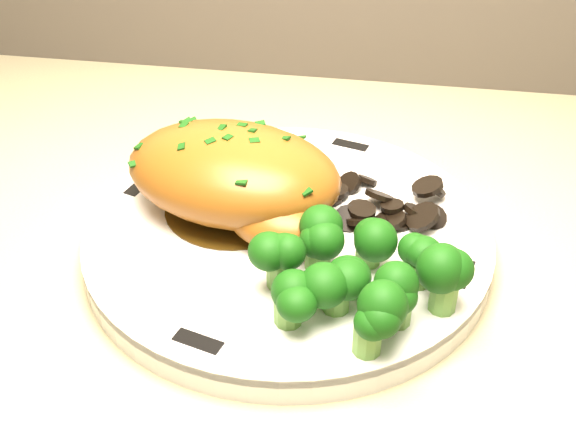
# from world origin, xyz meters

# --- Properties ---
(plate) EXTENTS (0.36, 0.36, 0.02)m
(plate) POSITION_xyz_m (-0.18, 1.67, 0.91)
(plate) COLOR silver
(plate) RESTS_ON counter
(rim_accent_0) EXTENTS (0.03, 0.02, 0.00)m
(rim_accent_0) POSITION_xyz_m (-0.15, 1.80, 0.93)
(rim_accent_0) COLOR black
(rim_accent_0) RESTS_ON plate
(rim_accent_1) EXTENTS (0.02, 0.03, 0.00)m
(rim_accent_1) POSITION_xyz_m (-0.31, 1.70, 0.93)
(rim_accent_1) COLOR black
(rim_accent_1) RESTS_ON plate
(rim_accent_2) EXTENTS (0.03, 0.02, 0.00)m
(rim_accent_2) POSITION_xyz_m (-0.22, 1.54, 0.93)
(rim_accent_2) COLOR black
(rim_accent_2) RESTS_ON plate
(rim_accent_3) EXTENTS (0.02, 0.03, 0.00)m
(rim_accent_3) POSITION_xyz_m (-0.05, 1.63, 0.93)
(rim_accent_3) COLOR black
(rim_accent_3) RESTS_ON plate
(gravy_pool) EXTENTS (0.11, 0.11, 0.00)m
(gravy_pool) POSITION_xyz_m (-0.22, 1.69, 0.93)
(gravy_pool) COLOR #402B0B
(gravy_pool) RESTS_ON plate
(chicken_breast) EXTENTS (0.19, 0.14, 0.07)m
(chicken_breast) POSITION_xyz_m (-0.22, 1.68, 0.96)
(chicken_breast) COLOR #905319
(chicken_breast) RESTS_ON plate
(mushroom_pile) EXTENTS (0.10, 0.08, 0.03)m
(mushroom_pile) POSITION_xyz_m (-0.12, 1.70, 0.93)
(mushroom_pile) COLOR black
(mushroom_pile) RESTS_ON plate
(broccoli_florets) EXTENTS (0.13, 0.11, 0.04)m
(broccoli_florets) POSITION_xyz_m (-0.12, 1.60, 0.95)
(broccoli_florets) COLOR #5E913D
(broccoli_florets) RESTS_ON plate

